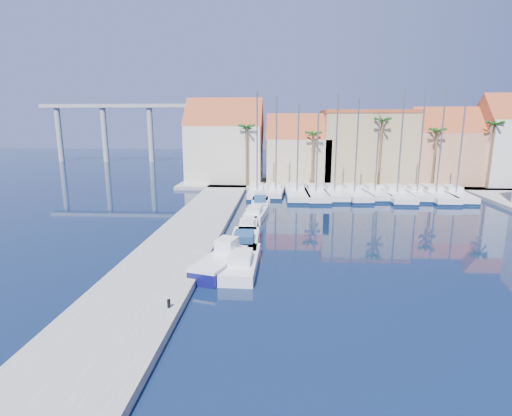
{
  "coord_description": "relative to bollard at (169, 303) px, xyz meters",
  "views": [
    {
      "loc": [
        -0.66,
        -18.9,
        10.29
      ],
      "look_at": [
        -2.81,
        14.41,
        3.0
      ],
      "focal_mm": 28.0,
      "sensor_mm": 36.0,
      "label": 1
    }
  ],
  "objects": [
    {
      "name": "ground",
      "position": [
        6.6,
        -0.53,
        -0.73
      ],
      "size": [
        260.0,
        260.0,
        0.0
      ],
      "primitive_type": "plane",
      "color": "black",
      "rests_on": "ground"
    },
    {
      "name": "quay_west",
      "position": [
        -2.4,
        12.97,
        -0.48
      ],
      "size": [
        6.0,
        77.0,
        0.5
      ],
      "primitive_type": "cube",
      "color": "gray",
      "rests_on": "ground"
    },
    {
      "name": "shore_north",
      "position": [
        16.6,
        47.47,
        -0.48
      ],
      "size": [
        54.0,
        16.0,
        0.5
      ],
      "primitive_type": "cube",
      "color": "gray",
      "rests_on": "ground"
    },
    {
      "name": "bollard",
      "position": [
        0.0,
        0.0,
        0.0
      ],
      "size": [
        0.18,
        0.18,
        0.46
      ],
      "primitive_type": "cylinder",
      "color": "black",
      "rests_on": "quay_west"
    },
    {
      "name": "fishing_boat",
      "position": [
        1.8,
        6.85,
        -0.04
      ],
      "size": [
        3.54,
        6.22,
        2.07
      ],
      "rotation": [
        0.0,
        0.0,
        -0.28
      ],
      "color": "#0E0D51",
      "rests_on": "ground"
    },
    {
      "name": "motorboat_west_0",
      "position": [
        3.16,
        7.24,
        -0.22
      ],
      "size": [
        2.34,
        7.06,
        1.4
      ],
      "rotation": [
        0.0,
        0.0,
        -0.01
      ],
      "color": "white",
      "rests_on": "ground"
    },
    {
      "name": "motorboat_west_1",
      "position": [
        2.93,
        12.28,
        -0.22
      ],
      "size": [
        2.44,
        7.07,
        1.4
      ],
      "rotation": [
        0.0,
        0.0,
        0.03
      ],
      "color": "white",
      "rests_on": "ground"
    },
    {
      "name": "motorboat_west_2",
      "position": [
        2.81,
        17.38,
        -0.22
      ],
      "size": [
        1.92,
        5.27,
        1.4
      ],
      "rotation": [
        0.0,
        0.0,
        0.05
      ],
      "color": "white",
      "rests_on": "ground"
    },
    {
      "name": "motorboat_west_3",
      "position": [
        3.17,
        22.36,
        -0.22
      ],
      "size": [
        2.68,
        6.6,
        1.4
      ],
      "rotation": [
        0.0,
        0.0,
        -0.1
      ],
      "color": "white",
      "rests_on": "ground"
    },
    {
      "name": "motorboat_west_4",
      "position": [
        3.37,
        28.25,
        -0.22
      ],
      "size": [
        2.15,
        6.19,
        1.4
      ],
      "rotation": [
        0.0,
        0.0,
        0.03
      ],
      "color": "white",
      "rests_on": "ground"
    },
    {
      "name": "motorboat_west_5",
      "position": [
        3.12,
        31.91,
        -0.22
      ],
      "size": [
        2.91,
        7.07,
        1.4
      ],
      "rotation": [
        0.0,
        0.0,
        0.1
      ],
      "color": "white",
      "rests_on": "ground"
    },
    {
      "name": "motorboat_west_6",
      "position": [
        3.35,
        37.8,
        -0.22
      ],
      "size": [
        1.93,
        5.63,
        1.4
      ],
      "rotation": [
        0.0,
        0.0,
        -0.03
      ],
      "color": "white",
      "rests_on": "ground"
    },
    {
      "name": "sailboat_0",
      "position": [
        2.57,
        35.65,
        -0.1
      ],
      "size": [
        2.41,
        8.92,
        14.16
      ],
      "rotation": [
        0.0,
        0.0,
        0.01
      ],
      "color": "white",
      "rests_on": "ground"
    },
    {
      "name": "sailboat_1",
      "position": [
        5.19,
        36.1,
        -0.09
      ],
      "size": [
        2.66,
        8.21,
        13.44
      ],
      "rotation": [
        0.0,
        0.0,
        -0.06
      ],
      "color": "white",
      "rests_on": "ground"
    },
    {
      "name": "sailboat_2",
      "position": [
        8.06,
        35.23,
        -0.16
      ],
      "size": [
        3.33,
        11.37,
        12.43
      ],
      "rotation": [
        0.0,
        0.0,
        0.03
      ],
      "color": "white",
      "rests_on": "ground"
    },
    {
      "name": "sailboat_3",
      "position": [
        10.62,
        34.94,
        -0.17
      ],
      "size": [
        3.28,
        11.17,
        11.27
      ],
      "rotation": [
        0.0,
        0.0,
        0.03
      ],
      "color": "white",
      "rests_on": "ground"
    },
    {
      "name": "sailboat_4",
      "position": [
        13.15,
        35.38,
        -0.13
      ],
      "size": [
        3.14,
        10.1,
        13.64
      ],
      "rotation": [
        0.0,
        0.0,
        0.05
      ],
      "color": "white",
      "rests_on": "ground"
    },
    {
      "name": "sailboat_5",
      "position": [
        15.8,
        35.22,
        -0.15
      ],
      "size": [
        3.6,
        10.59,
        13.11
      ],
      "rotation": [
        0.0,
        0.0,
        0.08
      ],
      "color": "white",
      "rests_on": "ground"
    },
    {
      "name": "sailboat_6",
      "position": [
        18.71,
        35.85,
        -0.15
      ],
      "size": [
        3.06,
        9.27,
        11.05
      ],
      "rotation": [
        0.0,
        0.0,
        0.07
      ],
      "color": "white",
      "rests_on": "ground"
    },
    {
      "name": "sailboat_7",
      "position": [
        21.49,
        35.0,
        -0.15
      ],
      "size": [
        3.53,
        11.55,
        14.07
      ],
      "rotation": [
        0.0,
        0.0,
        -0.05
      ],
      "color": "white",
      "rests_on": "ground"
    },
    {
      "name": "sailboat_8",
      "position": [
        24.35,
        35.56,
        -0.09
      ],
      "size": [
        2.85,
        8.8,
        14.12
      ],
      "rotation": [
        0.0,
        0.0,
        -0.06
      ],
      "color": "white",
      "rests_on": "ground"
    },
    {
      "name": "sailboat_9",
      "position": [
        26.73,
        35.4,
        -0.14
      ],
      "size": [
        3.34,
        11.55,
        14.45
      ],
      "rotation": [
        0.0,
        0.0,
        -0.03
      ],
      "color": "white",
      "rests_on": "ground"
    },
    {
      "name": "sailboat_10",
      "position": [
        29.38,
        35.4,
        -0.15
      ],
      "size": [
        3.52,
        10.63,
        13.01
      ],
      "rotation": [
        0.0,
        0.0,
        -0.07
      ],
      "color": "white",
      "rests_on": "ground"
    },
    {
      "name": "building_0",
      "position": [
        -3.4,
        46.47,
        5.79
      ],
      "size": [
        12.3,
        9.0,
        13.5
      ],
      "color": "beige",
      "rests_on": "shore_north"
    },
    {
      "name": "building_1",
      "position": [
        8.6,
        46.47,
        4.57
      ],
      "size": [
        10.3,
        8.0,
        11.0
      ],
      "color": "tan",
      "rests_on": "shore_north"
    },
    {
      "name": "building_2",
      "position": [
        19.6,
        47.47,
        5.53
      ],
      "size": [
        14.2,
        10.2,
        11.5
      ],
      "color": "tan",
      "rests_on": "shore_north"
    },
    {
      "name": "building_3",
      "position": [
        31.6,
        46.47,
        5.13
      ],
      "size": [
        10.3,
        8.0,
        12.0
      ],
      "color": "tan",
      "rests_on": "shore_north"
    },
    {
      "name": "building_4",
      "position": [
        40.6,
        45.47,
        6.23
      ],
      "size": [
        8.3,
        8.0,
        14.0
      ],
      "color": "white",
      "rests_on": "shore_north"
    },
    {
      "name": "palm_0",
      "position": [
        0.6,
        41.47,
        8.35
      ],
      "size": [
        2.6,
        2.6,
        10.15
      ],
      "color": "brown",
      "rests_on": "shore_north"
    },
    {
      "name": "palm_1",
      "position": [
        10.6,
        41.47,
        7.4
      ],
      "size": [
        2.6,
        2.6,
        9.15
      ],
      "color": "brown",
      "rests_on": "shore_north"
    },
    {
      "name": "palm_2",
      "position": [
        20.6,
        41.47,
        9.29
      ],
      "size": [
        2.6,
        2.6,
        11.15
      ],
      "color": "brown",
      "rests_on": "shore_north"
    },
    {
      "name": "palm_3",
      "position": [
        28.6,
        41.47,
        7.88
      ],
      "size": [
        2.6,
        2.6,
        9.65
      ],
      "color": "brown",
      "rests_on": "shore_north"
    },
    {
      "name": "palm_4",
      "position": [
        36.6,
        41.47,
        8.82
      ],
      "size": [
        2.6,
        2.6,
        10.65
      ],
      "color": "brown",
      "rests_on": "shore_north"
    },
    {
      "name": "viaduct",
      "position": [
        -32.47,
        81.47,
        9.52
      ],
      "size": [
        48.0,
        2.2,
        14.45
      ],
      "color": "#9E9E99",
      "rests_on": "ground"
    }
  ]
}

